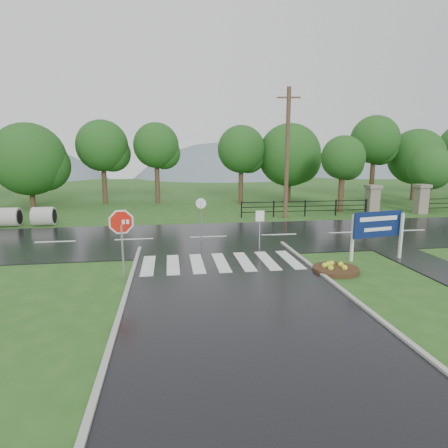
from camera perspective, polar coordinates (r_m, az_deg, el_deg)
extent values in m
plane|color=#26531B|center=(11.15, 3.17, -13.40)|extent=(120.00, 120.00, 0.00)
cube|color=black|center=(20.58, -2.37, -2.08)|extent=(90.00, 8.00, 0.04)
cube|color=black|center=(18.10, 27.89, -5.14)|extent=(2.20, 11.00, 0.04)
cube|color=silver|center=(15.65, -11.47, -6.19)|extent=(0.50, 2.80, 0.02)
cube|color=silver|center=(15.63, -7.78, -6.10)|extent=(0.50, 2.80, 0.02)
cube|color=silver|center=(15.66, -4.11, -5.99)|extent=(0.50, 2.80, 0.02)
cube|color=silver|center=(15.76, -0.46, -5.85)|extent=(0.50, 2.80, 0.02)
cube|color=silver|center=(15.92, 3.12, -5.69)|extent=(0.50, 2.80, 0.02)
cube|color=silver|center=(16.15, 6.62, -5.52)|extent=(0.50, 2.80, 0.02)
cube|color=silver|center=(16.43, 10.01, -5.33)|extent=(0.50, 2.80, 0.02)
cube|color=#A3A39B|center=(7.65, -19.92, -26.52)|extent=(0.15, 24.00, 0.12)
cube|color=gray|center=(30.23, 21.66, 3.21)|extent=(0.80, 0.80, 2.00)
cube|color=#6B6659|center=(30.12, 21.81, 5.32)|extent=(1.00, 1.00, 0.24)
cube|color=gray|center=(32.41, 27.81, 3.18)|extent=(0.80, 0.80, 2.00)
cube|color=#6B6659|center=(32.31, 27.98, 5.15)|extent=(1.00, 1.00, 0.24)
cube|color=black|center=(28.07, 12.24, 1.96)|extent=(9.50, 0.05, 0.05)
cube|color=black|center=(28.02, 12.27, 2.67)|extent=(9.50, 0.05, 0.05)
cube|color=black|center=(27.97, 12.29, 3.38)|extent=(9.50, 0.05, 0.05)
cube|color=black|center=(26.75, 2.67, 2.20)|extent=(0.08, 0.08, 1.20)
cube|color=black|center=(30.03, 20.78, 2.45)|extent=(0.08, 0.08, 1.20)
cube|color=black|center=(32.75, 28.46, 2.48)|extent=(0.08, 0.08, 1.20)
sphere|color=slate|center=(81.56, -26.68, -3.89)|extent=(40.00, 40.00, 40.00)
sphere|color=slate|center=(78.73, -0.67, -5.39)|extent=(48.00, 48.00, 48.00)
sphere|color=slate|center=(85.88, 18.18, -1.60)|extent=(36.00, 36.00, 36.00)
cylinder|color=#9E9B93|center=(27.21, -29.98, 0.92)|extent=(1.30, 1.20, 1.20)
cylinder|color=#9E9B93|center=(26.51, -25.76, 1.06)|extent=(1.30, 1.20, 1.20)
cube|color=#939399|center=(14.18, -15.18, -4.13)|extent=(0.06, 0.06, 2.03)
cylinder|color=white|center=(13.95, -15.39, 0.31)|extent=(1.18, 0.32, 1.22)
cylinder|color=red|center=(13.94, -15.40, 0.30)|extent=(1.03, 0.29, 1.06)
cube|color=silver|center=(16.80, 18.99, -2.03)|extent=(0.12, 0.12, 2.03)
cube|color=silver|center=(17.93, 25.37, -1.71)|extent=(0.12, 0.12, 2.03)
cube|color=#0C1B4F|center=(17.23, 22.41, -0.05)|extent=(2.41, 0.52, 1.12)
cube|color=white|center=(17.16, 22.53, 0.76)|extent=(1.90, 0.38, 0.18)
cube|color=white|center=(17.24, 22.43, -0.74)|extent=(1.40, 0.28, 0.15)
cylinder|color=#332111|center=(15.32, 16.64, -6.69)|extent=(1.77, 1.77, 0.18)
cube|color=#939399|center=(17.98, 5.44, -1.11)|extent=(0.04, 0.04, 1.77)
cube|color=white|center=(17.83, 5.50, 1.22)|extent=(0.42, 0.02, 0.51)
cylinder|color=#939399|center=(19.38, -3.50, 0.34)|extent=(0.06, 0.06, 2.14)
cylinder|color=white|center=(19.21, -3.53, 3.16)|extent=(0.53, 0.11, 0.54)
cylinder|color=#473523|center=(26.74, 9.60, 10.41)|extent=(0.30, 0.30, 8.96)
cube|color=brown|center=(27.00, 9.86, 18.47)|extent=(1.59, 0.37, 0.10)
cylinder|color=#3D2B1C|center=(30.63, 17.42, 5.01)|extent=(0.47, 0.47, 3.54)
sphere|color=#184916|center=(30.50, 17.68, 9.64)|extent=(3.34, 3.34, 3.34)
cylinder|color=#3D2B1C|center=(34.54, 28.63, 4.19)|extent=(0.39, 0.39, 2.82)
sphere|color=#184916|center=(34.42, 28.93, 7.45)|extent=(3.44, 3.44, 3.44)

